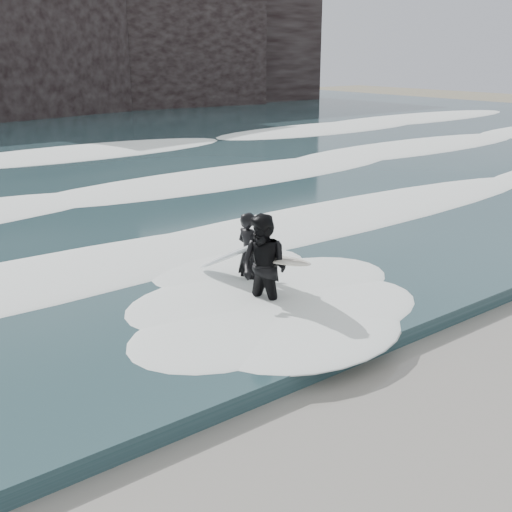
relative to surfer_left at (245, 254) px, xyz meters
name	(u,v)px	position (x,y,z in m)	size (l,w,h in m)	color
foam_near	(189,246)	(0.19, 2.41, -0.45)	(60.00, 3.20, 0.20)	white
foam_mid	(68,194)	(0.19, 9.41, -0.43)	(60.00, 4.00, 0.24)	white
surfer_left	(245,254)	(0.00, 0.00, 0.00)	(1.01, 1.87, 1.68)	black
surfer_right	(265,268)	(-0.49, -1.24, 0.14)	(1.36, 1.97, 1.97)	black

